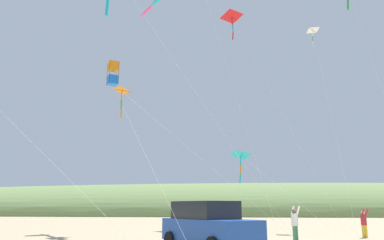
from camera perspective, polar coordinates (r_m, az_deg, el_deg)
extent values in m
ellipsoid|color=#6B844C|center=(72.51, 8.78, -14.13)|extent=(28.00, 240.00, 11.75)
cube|color=#1E479E|center=(15.05, 2.75, -16.41)|extent=(4.51, 4.13, 0.84)
cube|color=black|center=(15.30, 1.95, -13.51)|extent=(3.03, 2.88, 0.68)
cylinder|color=black|center=(16.80, 2.41, -17.49)|extent=(0.65, 0.58, 0.66)
cylinder|color=black|center=(15.81, -3.34, -17.76)|extent=(0.65, 0.58, 0.66)
cube|color=gold|center=(23.06, 24.79, -15.12)|extent=(0.29, 0.23, 0.66)
cylinder|color=#B72833|center=(23.03, 24.64, -13.64)|extent=(0.40, 0.40, 0.54)
sphere|color=beige|center=(23.02, 24.55, -12.71)|extent=(0.21, 0.21, 0.21)
cylinder|color=#B72833|center=(23.02, 25.03, -12.58)|extent=(0.33, 0.22, 0.41)
cylinder|color=#B72833|center=(22.83, 24.54, -12.63)|extent=(0.33, 0.22, 0.41)
cube|color=#3D7F51|center=(19.65, 15.46, -16.31)|extent=(0.31, 0.28, 0.71)
cylinder|color=silver|center=(19.62, 15.34, -14.42)|extent=(0.45, 0.45, 0.59)
sphere|color=brown|center=(19.61, 15.26, -13.23)|extent=(0.22, 0.22, 0.22)
cylinder|color=silver|center=(19.80, 15.06, -13.12)|extent=(0.34, 0.28, 0.45)
cylinder|color=silver|center=(19.67, 15.84, -13.08)|extent=(0.34, 0.28, 0.45)
pyramid|color=orange|center=(25.05, -10.56, 4.61)|extent=(1.47, 1.11, 0.29)
cylinder|color=black|center=(25.03, -10.60, 4.44)|extent=(0.25, 1.16, 0.20)
cylinder|color=orange|center=(24.94, -10.65, 3.64)|extent=(0.15, 0.15, 0.60)
cylinder|color=green|center=(24.81, -10.70, 2.29)|extent=(0.15, 0.11, 0.60)
cylinder|color=orange|center=(24.70, -10.73, 0.93)|extent=(0.14, 0.10, 0.60)
cylinder|color=white|center=(21.76, 0.81, -5.45)|extent=(2.80, 10.13, 9.00)
cylinder|color=white|center=(18.55, -26.08, 0.06)|extent=(3.27, 13.32, 10.83)
cylinder|color=#1EB7C6|center=(17.12, -12.76, 16.44)|extent=(0.23, 0.16, 0.91)
cylinder|color=white|center=(16.26, 1.38, 2.98)|extent=(3.25, 8.12, 12.24)
cube|color=orange|center=(28.51, -11.89, 7.98)|extent=(0.93, 0.93, 0.68)
cube|color=blue|center=(28.15, -12.00, 5.92)|extent=(0.93, 0.93, 0.68)
cylinder|color=black|center=(28.55, -12.78, 6.83)|extent=(0.02, 0.02, 1.76)
cylinder|color=black|center=(27.94, -12.43, 7.26)|extent=(0.02, 0.02, 1.76)
cylinder|color=black|center=(28.71, -11.47, 6.65)|extent=(0.02, 0.02, 1.76)
cylinder|color=black|center=(28.10, -11.09, 7.08)|extent=(0.02, 0.02, 1.76)
cylinder|color=white|center=(20.15, -8.23, -2.85)|extent=(12.17, 7.14, 10.30)
pyramid|color=red|center=(36.29, 6.07, 15.40)|extent=(1.35, 1.84, 0.83)
cylinder|color=black|center=(36.20, 6.05, 15.34)|extent=(1.13, 0.32, 0.96)
cylinder|color=red|center=(36.01, 6.12, 14.69)|extent=(0.22, 0.22, 0.75)
cylinder|color=#1EB7C6|center=(35.66, 6.23, 13.65)|extent=(0.23, 0.20, 0.75)
cylinder|color=red|center=(35.31, 6.24, 12.59)|extent=(0.17, 0.21, 0.75)
cylinder|color=white|center=(29.61, 12.83, 2.45)|extent=(7.10, 6.53, 18.72)
pyramid|color=#1EB7C6|center=(32.92, 7.50, -5.16)|extent=(1.97, 2.00, 0.75)
cylinder|color=black|center=(32.87, 7.44, -5.31)|extent=(1.00, 0.95, 0.81)
cylinder|color=#1EB7C6|center=(32.77, 7.42, -6.12)|extent=(0.25, 0.22, 0.79)
cylinder|color=orange|center=(32.63, 7.40, -7.47)|extent=(0.19, 0.19, 0.78)
cylinder|color=#1EB7C6|center=(32.59, 7.35, -8.84)|extent=(0.23, 0.26, 0.80)
cylinder|color=white|center=(26.25, 13.05, -9.80)|extent=(13.11, 4.54, 5.92)
cylinder|color=green|center=(29.63, 22.63, 15.93)|extent=(0.26, 0.29, 0.92)
cylinder|color=white|center=(26.44, 26.89, 4.32)|extent=(2.55, 2.26, 17.75)
pyramid|color=white|center=(32.48, 17.93, 12.93)|extent=(1.13, 1.08, 0.29)
cylinder|color=black|center=(32.44, 17.92, 12.85)|extent=(0.53, 0.67, 0.27)
cylinder|color=white|center=(32.35, 17.91, 12.42)|extent=(0.14, 0.14, 0.44)
cylinder|color=green|center=(32.21, 17.89, 11.70)|extent=(0.13, 0.11, 0.43)
cylinder|color=white|center=(32.04, 17.93, 10.99)|extent=(0.10, 0.08, 0.43)
cylinder|color=white|center=(25.59, 20.26, 1.52)|extent=(9.08, 0.86, 15.41)
cylinder|color=#EF4C93|center=(32.56, -6.78, 16.25)|extent=(1.61, 1.43, 0.32)
cylinder|color=white|center=(21.22, 5.64, 7.10)|extent=(5.23, 4.20, 17.82)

